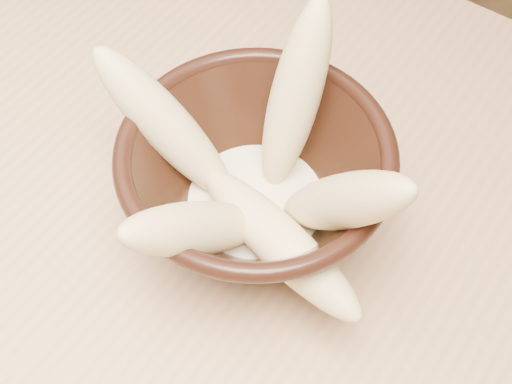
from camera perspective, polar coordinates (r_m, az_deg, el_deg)
table at (r=0.61m, az=-2.05°, el=-11.62°), size 1.20×0.80×0.75m
bowl at (r=0.51m, az=0.00°, el=0.56°), size 0.19×0.19×0.11m
milk_puddle at (r=0.54m, az=0.00°, el=-1.01°), size 0.11×0.11×0.02m
banana_upright at (r=0.51m, az=3.17°, el=7.64°), size 0.05×0.10×0.15m
banana_left at (r=0.51m, az=-7.26°, el=5.36°), size 0.13×0.05×0.13m
banana_right at (r=0.46m, az=6.87°, el=-0.78°), size 0.13×0.06×0.15m
banana_across at (r=0.49m, az=1.78°, el=-3.94°), size 0.16×0.08×0.05m
banana_front at (r=0.46m, az=-4.68°, el=-2.92°), size 0.07×0.13×0.12m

